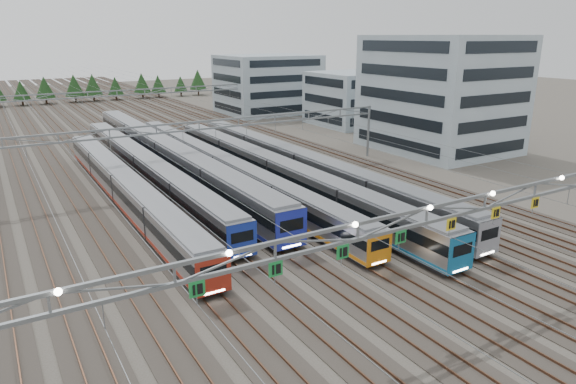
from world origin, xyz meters
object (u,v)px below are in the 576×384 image
train_a (124,187)px  train_e (277,172)px  train_c (166,154)px  depot_bldg_north (268,84)px  gantry_mid (199,133)px  depot_bldg_mid (350,99)px  gantry_near (427,219)px  train_b (145,168)px  gantry_far (117,98)px  train_d (222,167)px  depot_bldg_south (440,94)px  train_f (303,166)px

train_a → train_e: 18.25m
train_c → depot_bldg_north: 59.04m
gantry_mid → depot_bldg_mid: 50.92m
gantry_near → gantry_mid: size_ratio=1.00×
train_a → train_b: bearing=59.9°
gantry_far → depot_bldg_north: 38.06m
gantry_far → train_a: bearing=-102.6°
train_a → train_c: size_ratio=0.75×
train_e → gantry_far: (-6.75, 53.31, 4.30)m
train_d → gantry_near: size_ratio=1.12×
train_b → gantry_far: bearing=81.0°
train_d → gantry_far: bearing=92.8°
train_d → depot_bldg_south: depot_bldg_south is taller
train_d → train_f: bearing=-32.4°
gantry_mid → depot_bldg_south: bearing=-2.4°
train_b → depot_bldg_north: 65.80m
depot_bldg_south → depot_bldg_north: (-3.74, 52.52, -2.30)m
train_b → train_c: 6.77m
depot_bldg_mid → depot_bldg_north: size_ratio=0.73×
train_f → gantry_mid: size_ratio=1.04×
train_f → depot_bldg_mid: depot_bldg_mid is taller
depot_bldg_south → train_f: bearing=-169.3°
depot_bldg_south → depot_bldg_mid: depot_bldg_south is taller
gantry_far → depot_bldg_mid: depot_bldg_mid is taller
gantry_near → gantry_mid: (0.05, 40.12, -0.70)m
depot_bldg_north → train_c: bearing=-132.6°
train_b → depot_bldg_mid: (50.68, 23.27, 3.44)m
train_d → gantry_near: 38.85m
train_a → gantry_near: size_ratio=0.92×
train_a → train_e: (18.00, -3.00, 0.06)m
depot_bldg_north → train_e: bearing=-117.6°
gantry_mid → depot_bldg_mid: depot_bldg_mid is taller
gantry_near → train_b: bearing=98.9°
train_d → gantry_mid: (-2.25, 1.69, 4.48)m
train_c → depot_bldg_north: size_ratio=3.13×
gantry_far → depot_bldg_north: (37.62, 5.80, 0.55)m
train_f → train_e: bearing=-168.4°
gantry_mid → train_c: bearing=106.7°
train_b → train_e: (13.50, -10.76, 0.03)m
gantry_mid → depot_bldg_mid: size_ratio=3.52×
train_c → train_d: train_c is taller
train_c → depot_bldg_mid: size_ratio=4.30×
train_a → train_d: bearing=15.0°
train_a → depot_bldg_mid: depot_bldg_mid is taller
train_c → depot_bldg_south: (43.60, -9.22, 6.93)m
train_c → depot_bldg_north: depot_bldg_north is taller
train_e → gantry_far: size_ratio=1.04×
train_a → gantry_near: 36.91m
depot_bldg_south → depot_bldg_north: size_ratio=1.00×
train_b → gantry_near: 43.38m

